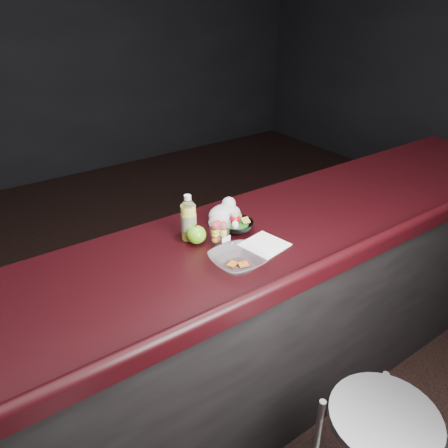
# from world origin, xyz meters

# --- Properties ---
(room_shell) EXTENTS (8.00, 8.00, 8.00)m
(room_shell) POSITION_xyz_m (0.00, 0.00, 1.83)
(room_shell) COLOR black
(room_shell) RESTS_ON ground
(counter) EXTENTS (4.06, 0.71, 1.02)m
(counter) POSITION_xyz_m (0.00, 0.30, 0.51)
(counter) COLOR black
(counter) RESTS_ON ground
(lemonade_bottle) EXTENTS (0.07, 0.07, 0.20)m
(lemonade_bottle) POSITION_xyz_m (-0.12, 0.43, 1.10)
(lemonade_bottle) COLOR yellow
(lemonade_bottle) RESTS_ON counter
(fruit_cup) EXTENTS (0.09, 0.09, 0.13)m
(fruit_cup) POSITION_xyz_m (-0.04, 0.32, 1.09)
(fruit_cup) COLOR white
(fruit_cup) RESTS_ON counter
(green_apple) EXTENTS (0.08, 0.08, 0.09)m
(green_apple) POSITION_xyz_m (-0.11, 0.38, 1.06)
(green_apple) COLOR #4E8E10
(green_apple) RESTS_ON counter
(plastic_bag) EXTENTS (0.15, 0.12, 0.11)m
(plastic_bag) POSITION_xyz_m (0.08, 0.45, 1.07)
(plastic_bag) COLOR silver
(plastic_bag) RESTS_ON counter
(snack_bowl) EXTENTS (0.16, 0.16, 0.08)m
(snack_bowl) POSITION_xyz_m (0.08, 0.37, 1.05)
(snack_bowl) COLOR black
(snack_bowl) RESTS_ON counter
(takeout_bowl) EXTENTS (0.21, 0.21, 0.05)m
(takeout_bowl) POSITION_xyz_m (-0.07, 0.15, 1.04)
(takeout_bowl) COLOR silver
(takeout_bowl) RESTS_ON counter
(paper_napkin) EXTENTS (0.19, 0.19, 0.00)m
(paper_napkin) POSITION_xyz_m (0.11, 0.20, 1.02)
(paper_napkin) COLOR white
(paper_napkin) RESTS_ON counter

